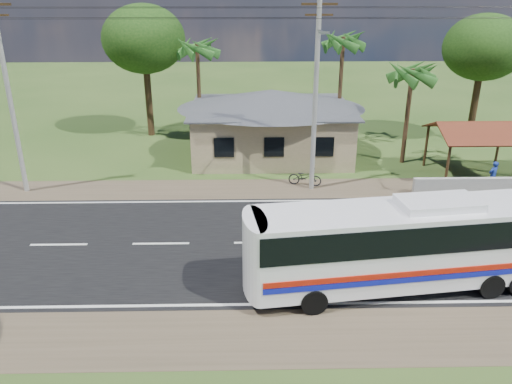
# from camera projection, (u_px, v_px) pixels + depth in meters

# --- Properties ---
(ground) EXTENTS (120.00, 120.00, 0.00)m
(ground) POSITION_uv_depth(u_px,v_px,m) (262.00, 243.00, 22.19)
(ground) COLOR #2A4719
(ground) RESTS_ON ground
(road) EXTENTS (120.00, 16.00, 0.03)m
(road) POSITION_uv_depth(u_px,v_px,m) (262.00, 243.00, 22.19)
(road) COLOR black
(road) RESTS_ON ground
(house) EXTENTS (12.40, 10.00, 5.00)m
(house) POSITION_uv_depth(u_px,v_px,m) (271.00, 116.00, 33.25)
(house) COLOR tan
(house) RESTS_ON ground
(waiting_shed) EXTENTS (5.20, 4.48, 3.35)m
(waiting_shed) POSITION_uv_depth(u_px,v_px,m) (478.00, 131.00, 29.29)
(waiting_shed) COLOR #3B2A15
(waiting_shed) RESTS_ON ground
(concrete_barrier) EXTENTS (7.00, 0.30, 0.90)m
(concrete_barrier) POSITION_uv_depth(u_px,v_px,m) (476.00, 186.00, 27.45)
(concrete_barrier) COLOR #9E9E99
(concrete_barrier) RESTS_ON ground
(utility_poles) EXTENTS (32.80, 2.22, 11.00)m
(utility_poles) POSITION_uv_depth(u_px,v_px,m) (310.00, 86.00, 26.08)
(utility_poles) COLOR #9E9E99
(utility_poles) RESTS_ON ground
(palm_near) EXTENTS (2.80, 2.80, 6.70)m
(palm_near) POSITION_uv_depth(u_px,v_px,m) (412.00, 74.00, 30.42)
(palm_near) COLOR #47301E
(palm_near) RESTS_ON ground
(palm_mid) EXTENTS (2.80, 2.80, 8.20)m
(palm_mid) POSITION_uv_depth(u_px,v_px,m) (343.00, 42.00, 33.97)
(palm_mid) COLOR #47301E
(palm_mid) RESTS_ON ground
(palm_far) EXTENTS (2.80, 2.80, 7.70)m
(palm_far) POSITION_uv_depth(u_px,v_px,m) (197.00, 49.00, 34.41)
(palm_far) COLOR #47301E
(palm_far) RESTS_ON ground
(tree_behind_house) EXTENTS (6.00, 6.00, 9.61)m
(tree_behind_house) POSITION_uv_depth(u_px,v_px,m) (144.00, 39.00, 36.02)
(tree_behind_house) COLOR #47301E
(tree_behind_house) RESTS_ON ground
(tree_behind_shed) EXTENTS (5.60, 5.60, 9.02)m
(tree_behind_shed) POSITION_uv_depth(u_px,v_px,m) (484.00, 48.00, 34.81)
(tree_behind_shed) COLOR #47301E
(tree_behind_shed) RESTS_ON ground
(coach_bus) EXTENTS (11.65, 3.86, 3.55)m
(coach_bus) POSITION_uv_depth(u_px,v_px,m) (409.00, 239.00, 18.16)
(coach_bus) COLOR white
(coach_bus) RESTS_ON ground
(motorcycle) EXTENTS (1.99, 1.11, 0.99)m
(motorcycle) POSITION_uv_depth(u_px,v_px,m) (305.00, 177.00, 28.57)
(motorcycle) COLOR black
(motorcycle) RESTS_ON ground
(person) EXTENTS (0.71, 0.60, 1.67)m
(person) POSITION_uv_depth(u_px,v_px,m) (493.00, 176.00, 27.81)
(person) COLOR navy
(person) RESTS_ON ground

